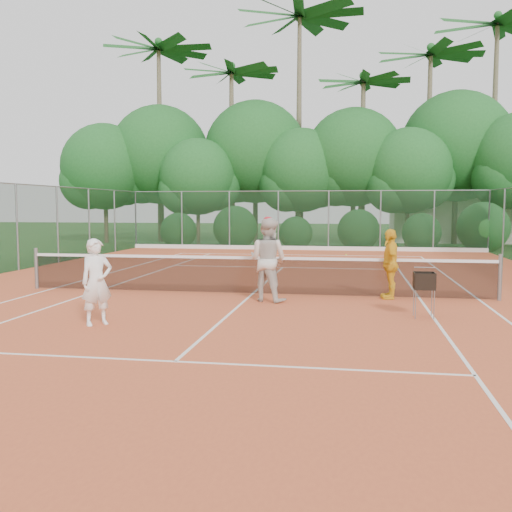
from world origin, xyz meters
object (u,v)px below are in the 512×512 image
Objects in this scene: ball_hopper at (424,282)px; player_yellow at (390,264)px; player_white at (97,282)px; player_center_grp at (268,260)px.

player_yellow is at bearing 105.42° from ball_hopper.
player_center_grp is (2.76, 3.21, 0.17)m from player_white.
player_center_grp reaches higher than ball_hopper.
ball_hopper is (0.52, -2.30, -0.12)m from player_yellow.
player_white is 6.38m from ball_hopper.
player_yellow is at bearing -9.35° from player_white.
player_yellow reaches higher than ball_hopper.
player_white is 4.24m from player_center_grp.
player_yellow is 1.85× the size of ball_hopper.
player_white is 0.82× the size of player_center_grp.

